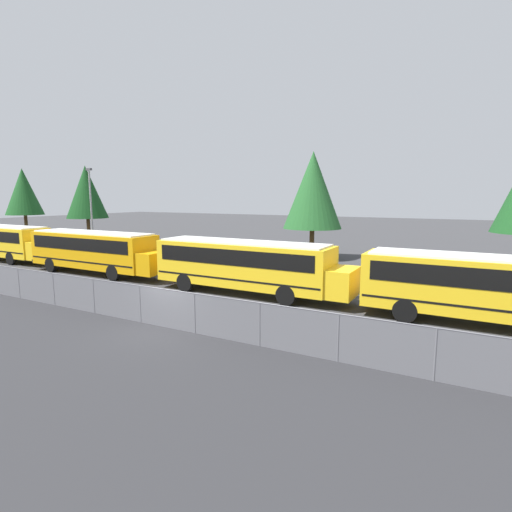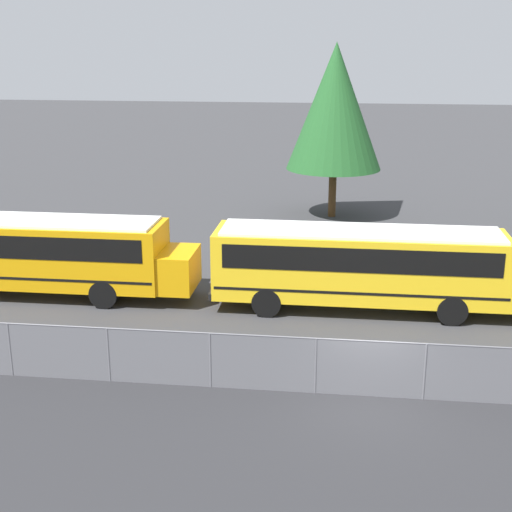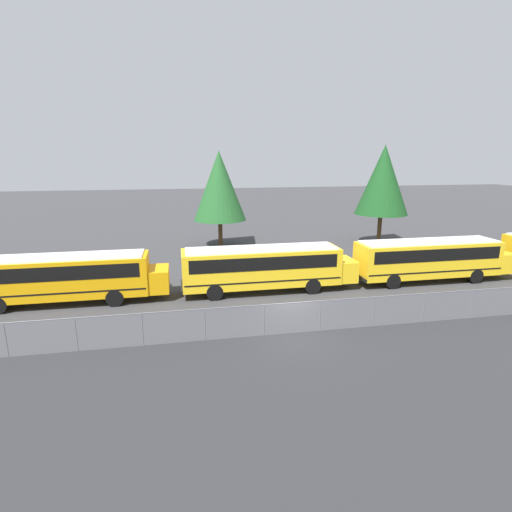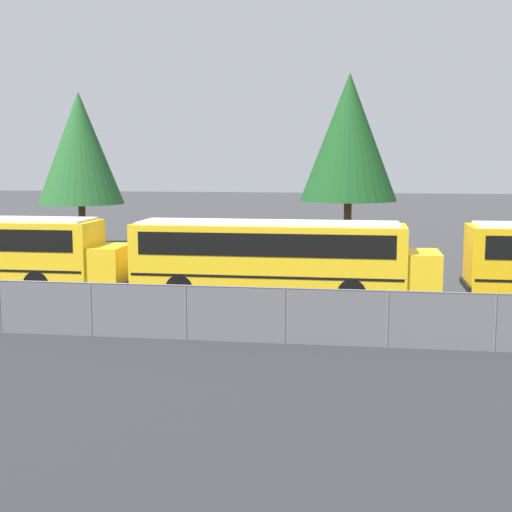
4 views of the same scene
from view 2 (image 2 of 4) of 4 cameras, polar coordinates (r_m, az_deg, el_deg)
ground_plane at (r=21.21m, az=8.98°, el=-11.00°), size 200.00×200.00×0.00m
fence at (r=20.81m, az=9.09°, el=-8.84°), size 101.78×0.07×1.74m
school_bus_2 at (r=29.57m, az=-17.21°, el=0.49°), size 12.23×2.61×3.13m
school_bus_3 at (r=26.94m, az=8.80°, el=-0.51°), size 12.23×2.61×3.13m
tree_2 at (r=40.85m, az=6.34°, el=11.78°), size 5.37×5.37×9.78m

